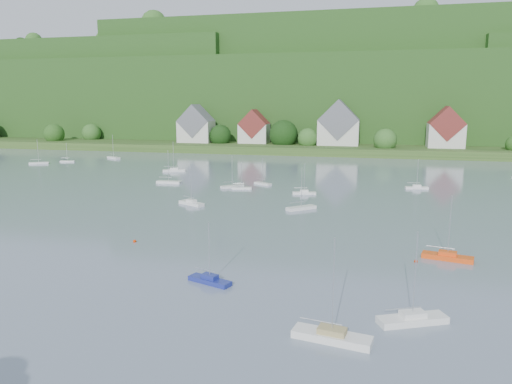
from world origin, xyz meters
TOP-DOWN VIEW (x-y plane):
  - far_shore_strip at (0.00, 200.00)m, footprint 600.00×60.00m
  - forested_ridge at (0.39, 268.57)m, footprint 620.00×181.22m
  - village_building_0 at (-55.00, 187.00)m, footprint 14.00×10.40m
  - village_building_1 at (-30.00, 189.00)m, footprint 12.00×9.36m
  - village_building_2 at (5.00, 188.00)m, footprint 16.00×11.44m
  - village_building_3 at (45.00, 186.00)m, footprint 13.00×10.40m
  - near_sailboat_1 at (1.21, 40.72)m, footprint 5.40×3.15m
  - near_sailboat_2 at (15.60, 30.57)m, footprint 6.95×3.02m
  - near_sailboat_3 at (22.50, 35.62)m, footprint 6.61×4.38m
  - near_sailboat_5 at (28.27, 55.61)m, footprint 6.48×3.13m
  - mooring_buoy_2 at (24.25, 53.54)m, footprint 0.46×0.46m
  - mooring_buoy_3 at (-14.57, 53.32)m, footprint 0.48×0.48m
  - far_sailboat_cluster at (6.40, 115.68)m, footprint 204.37×72.00m

SIDE VIEW (x-z plane):
  - mooring_buoy_2 at x=24.25m, z-range -0.23..0.23m
  - mooring_buoy_3 at x=-14.57m, z-range -0.24..0.24m
  - far_sailboat_cluster at x=6.40m, z-range -3.98..4.73m
  - near_sailboat_1 at x=1.21m, z-range -3.12..3.93m
  - near_sailboat_5 at x=28.27m, z-range -3.77..4.66m
  - near_sailboat_3 at x=22.50m, z-range -3.90..4.81m
  - near_sailboat_2 at x=15.60m, z-range -4.08..5.01m
  - far_shore_strip at x=0.00m, z-range 0.00..3.00m
  - village_building_1 at x=-30.00m, z-range 1.75..15.75m
  - village_building_3 at x=45.00m, z-range 1.68..17.18m
  - village_building_0 at x=-55.00m, z-range 1.51..17.51m
  - village_building_2 at x=5.00m, z-range 1.27..19.27m
  - forested_ridge at x=0.39m, z-range -12.06..57.83m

